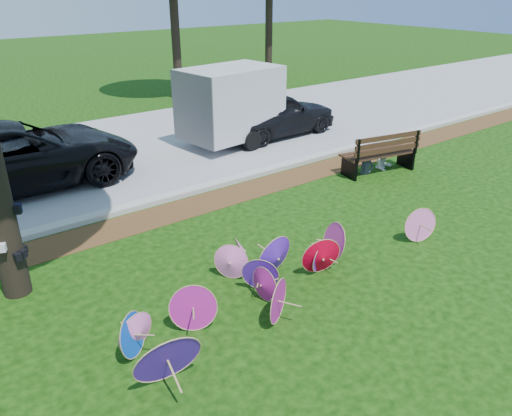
{
  "coord_description": "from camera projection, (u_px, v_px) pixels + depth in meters",
  "views": [
    {
      "loc": [
        -4.54,
        -4.65,
        4.73
      ],
      "look_at": [
        0.5,
        2.0,
        0.9
      ],
      "focal_mm": 35.0,
      "sensor_mm": 36.0,
      "label": 1
    }
  ],
  "objects": [
    {
      "name": "ground",
      "position": [
        307.0,
        310.0,
        7.84
      ],
      "size": [
        90.0,
        90.0,
        0.0
      ],
      "primitive_type": "plane",
      "color": "black",
      "rests_on": "ground"
    },
    {
      "name": "mulch_strip",
      "position": [
        170.0,
        213.0,
        11.09
      ],
      "size": [
        90.0,
        1.0,
        0.01
      ],
      "primitive_type": "cube",
      "color": "#472D16",
      "rests_on": "ground"
    },
    {
      "name": "curb",
      "position": [
        156.0,
        200.0,
        11.58
      ],
      "size": [
        90.0,
        0.3,
        0.12
      ],
      "primitive_type": "cube",
      "color": "#B7B5AD",
      "rests_on": "ground"
    },
    {
      "name": "street",
      "position": [
        91.0,
        157.0,
        14.6
      ],
      "size": [
        90.0,
        8.0,
        0.01
      ],
      "primitive_type": "cube",
      "color": "gray",
      "rests_on": "ground"
    },
    {
      "name": "parasol_pile",
      "position": [
        263.0,
        280.0,
        7.96
      ],
      "size": [
        6.66,
        2.38,
        0.91
      ],
      "color": "#591FBF",
      "rests_on": "ground"
    },
    {
      "name": "black_van",
      "position": [
        16.0,
        156.0,
        12.15
      ],
      "size": [
        5.9,
        2.78,
        1.63
      ],
      "primitive_type": "imported",
      "rotation": [
        0.0,
        0.0,
        1.56
      ],
      "color": "black",
      "rests_on": "ground"
    },
    {
      "name": "dark_pickup",
      "position": [
        275.0,
        114.0,
        16.31
      ],
      "size": [
        4.32,
        1.8,
        1.46
      ],
      "primitive_type": "imported",
      "rotation": [
        0.0,
        0.0,
        1.59
      ],
      "color": "black",
      "rests_on": "ground"
    },
    {
      "name": "cargo_trailer",
      "position": [
        231.0,
        102.0,
        15.22
      ],
      "size": [
        3.14,
        2.2,
        2.65
      ],
      "primitive_type": "cube",
      "rotation": [
        0.0,
        0.0,
        0.12
      ],
      "color": "silver",
      "rests_on": "ground"
    },
    {
      "name": "park_bench",
      "position": [
        378.0,
        152.0,
        13.28
      ],
      "size": [
        2.23,
        1.22,
        1.1
      ],
      "primitive_type": null,
      "rotation": [
        0.0,
        0.0,
        -0.21
      ],
      "color": "black",
      "rests_on": "ground"
    },
    {
      "name": "person_left",
      "position": [
        368.0,
        153.0,
        13.11
      ],
      "size": [
        0.48,
        0.37,
        1.17
      ],
      "primitive_type": "imported",
      "rotation": [
        0.0,
        0.0,
        -0.22
      ],
      "color": "#383D4C",
      "rests_on": "ground"
    },
    {
      "name": "person_right",
      "position": [
        385.0,
        149.0,
        13.51
      ],
      "size": [
        0.62,
        0.53,
        1.1
      ],
      "primitive_type": "imported",
      "rotation": [
        0.0,
        0.0,
        -0.24
      ],
      "color": "silver",
      "rests_on": "ground"
    }
  ]
}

